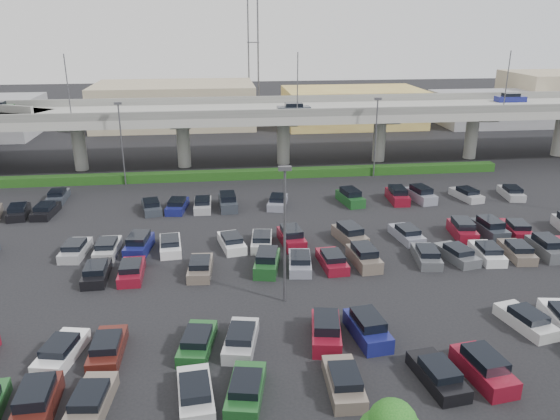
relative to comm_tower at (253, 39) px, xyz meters
name	(u,v)px	position (x,y,z in m)	size (l,w,h in m)	color
ground	(273,257)	(-4.00, -74.00, -15.61)	(280.00, 280.00, 0.00)	black
overpass	(246,116)	(-4.22, -41.99, -8.64)	(150.00, 13.00, 15.80)	#999991
hedge	(252,174)	(-4.00, -49.00, -15.06)	(66.00, 1.60, 1.10)	#183C11
parked_cars	(299,266)	(-2.22, -77.35, -15.00)	(63.11, 41.56, 1.67)	navy
light_poles	(223,184)	(-8.12, -72.00, -9.37)	(66.90, 48.38, 10.30)	#4E4E53
distant_buildings	(302,105)	(8.38, -12.19, -11.87)	(138.00, 24.00, 9.00)	gray
comm_tower	(253,39)	(0.00, 0.00, 0.00)	(2.40, 2.40, 30.00)	#4E4E53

